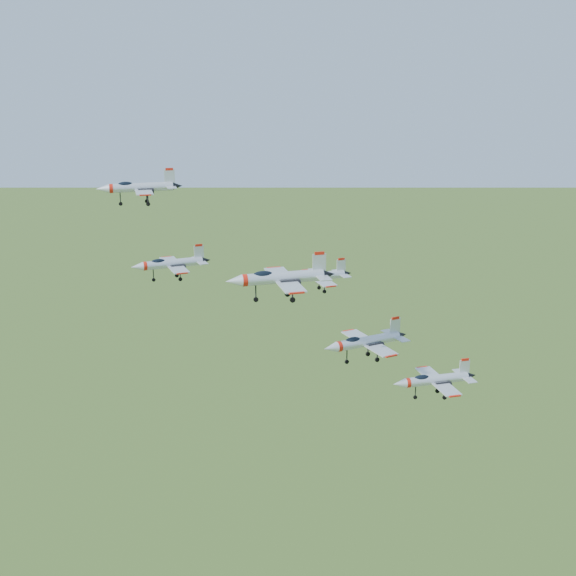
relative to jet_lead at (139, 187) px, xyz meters
name	(u,v)px	position (x,y,z in m)	size (l,w,h in m)	color
jet_lead	(139,187)	(0.00, 0.00, 0.00)	(12.19, 10.09, 3.26)	silver
jet_left_high	(170,263)	(1.67, -14.01, -7.78)	(10.57, 8.72, 2.83)	silver
jet_right_high	(280,278)	(11.40, -29.96, -6.23)	(12.98, 10.73, 3.47)	silver
jet_left_low	(315,276)	(23.30, -9.51, -12.68)	(11.26, 9.27, 3.01)	silver
jet_right_low	(365,341)	(23.12, -28.18, -16.02)	(12.07, 10.08, 3.23)	silver
jet_trail	(434,380)	(40.30, -15.38, -28.68)	(13.59, 11.21, 3.63)	silver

